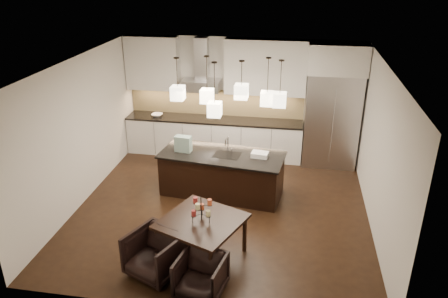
% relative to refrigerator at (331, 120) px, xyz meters
% --- Properties ---
extents(floor, '(5.50, 5.50, 0.02)m').
position_rel_refrigerator_xyz_m(floor, '(-2.10, -2.38, -1.08)').
color(floor, black).
rests_on(floor, ground).
extents(ceiling, '(5.50, 5.50, 0.02)m').
position_rel_refrigerator_xyz_m(ceiling, '(-2.10, -2.38, 1.73)').
color(ceiling, white).
rests_on(ceiling, wall_back).
extents(wall_back, '(5.50, 0.02, 2.80)m').
position_rel_refrigerator_xyz_m(wall_back, '(-2.10, 0.38, 0.32)').
color(wall_back, silver).
rests_on(wall_back, ground).
extents(wall_front, '(5.50, 0.02, 2.80)m').
position_rel_refrigerator_xyz_m(wall_front, '(-2.10, -5.14, 0.32)').
color(wall_front, silver).
rests_on(wall_front, ground).
extents(wall_left, '(0.02, 5.50, 2.80)m').
position_rel_refrigerator_xyz_m(wall_left, '(-4.86, -2.38, 0.32)').
color(wall_left, silver).
rests_on(wall_left, ground).
extents(wall_right, '(0.02, 5.50, 2.80)m').
position_rel_refrigerator_xyz_m(wall_right, '(0.66, -2.38, 0.32)').
color(wall_right, silver).
rests_on(wall_right, ground).
extents(refrigerator, '(1.20, 0.72, 2.15)m').
position_rel_refrigerator_xyz_m(refrigerator, '(0.00, 0.00, 0.00)').
color(refrigerator, '#B7B7BA').
rests_on(refrigerator, floor).
extents(fridge_panel, '(1.26, 0.72, 0.65)m').
position_rel_refrigerator_xyz_m(fridge_panel, '(0.00, 0.00, 1.40)').
color(fridge_panel, silver).
rests_on(fridge_panel, refrigerator).
extents(lower_cabinets, '(4.21, 0.62, 0.88)m').
position_rel_refrigerator_xyz_m(lower_cabinets, '(-2.73, 0.05, -0.64)').
color(lower_cabinets, silver).
rests_on(lower_cabinets, floor).
extents(countertop, '(4.21, 0.66, 0.04)m').
position_rel_refrigerator_xyz_m(countertop, '(-2.73, 0.05, -0.17)').
color(countertop, black).
rests_on(countertop, lower_cabinets).
extents(backsplash, '(4.21, 0.02, 0.63)m').
position_rel_refrigerator_xyz_m(backsplash, '(-2.73, 0.35, 0.16)').
color(backsplash, tan).
rests_on(backsplash, countertop).
extents(upper_cab_left, '(1.25, 0.35, 1.25)m').
position_rel_refrigerator_xyz_m(upper_cab_left, '(-4.20, 0.19, 1.10)').
color(upper_cab_left, silver).
rests_on(upper_cab_left, wall_back).
extents(upper_cab_right, '(1.85, 0.35, 1.25)m').
position_rel_refrigerator_xyz_m(upper_cab_right, '(-1.55, 0.19, 1.10)').
color(upper_cab_right, silver).
rests_on(upper_cab_right, wall_back).
extents(hood_canopy, '(0.90, 0.52, 0.24)m').
position_rel_refrigerator_xyz_m(hood_canopy, '(-3.03, 0.10, 0.65)').
color(hood_canopy, '#B7B7BA').
rests_on(hood_canopy, wall_back).
extents(hood_chimney, '(0.30, 0.28, 0.96)m').
position_rel_refrigerator_xyz_m(hood_chimney, '(-3.03, 0.21, 1.24)').
color(hood_chimney, '#B7B7BA').
rests_on(hood_chimney, hood_canopy).
extents(fruit_bowl, '(0.27, 0.27, 0.06)m').
position_rel_refrigerator_xyz_m(fruit_bowl, '(-4.11, 0.00, -0.12)').
color(fruit_bowl, silver).
rests_on(fruit_bowl, countertop).
extents(island_body, '(2.48, 1.23, 0.84)m').
position_rel_refrigerator_xyz_m(island_body, '(-2.20, -1.81, -0.66)').
color(island_body, black).
rests_on(island_body, floor).
extents(island_top, '(2.56, 1.32, 0.04)m').
position_rel_refrigerator_xyz_m(island_top, '(-2.20, -1.81, -0.22)').
color(island_top, black).
rests_on(island_top, island_body).
extents(faucet, '(0.12, 0.24, 0.36)m').
position_rel_refrigerator_xyz_m(faucet, '(-2.10, -1.73, -0.02)').
color(faucet, silver).
rests_on(faucet, island_top).
extents(tote_bag, '(0.34, 0.21, 0.32)m').
position_rel_refrigerator_xyz_m(tote_bag, '(-2.99, -1.81, -0.04)').
color(tote_bag, '#1F5742').
rests_on(tote_bag, island_top).
extents(food_container, '(0.35, 0.27, 0.10)m').
position_rel_refrigerator_xyz_m(food_container, '(-1.45, -1.82, -0.15)').
color(food_container, silver).
rests_on(food_container, island_top).
extents(dining_table, '(1.51, 1.51, 0.70)m').
position_rel_refrigerator_xyz_m(dining_table, '(-2.16, -3.94, -0.73)').
color(dining_table, black).
rests_on(dining_table, floor).
extents(candelabra, '(0.44, 0.44, 0.41)m').
position_rel_refrigerator_xyz_m(candelabra, '(-2.16, -3.94, -0.17)').
color(candelabra, black).
rests_on(candelabra, dining_table).
extents(candle_a, '(0.09, 0.09, 0.09)m').
position_rel_refrigerator_xyz_m(candle_a, '(-2.04, -3.98, -0.21)').
color(candle_a, beige).
rests_on(candle_a, candelabra).
extents(candle_b, '(0.09, 0.09, 0.09)m').
position_rel_refrigerator_xyz_m(candle_b, '(-2.18, -3.81, -0.21)').
color(candle_b, '#D05530').
rests_on(candle_b, candelabra).
extents(candle_c, '(0.09, 0.09, 0.09)m').
position_rel_refrigerator_xyz_m(candle_c, '(-2.26, -4.01, -0.21)').
color(candle_c, maroon).
rests_on(candle_c, candelabra).
extents(candle_d, '(0.09, 0.09, 0.09)m').
position_rel_refrigerator_xyz_m(candle_d, '(-2.03, -3.90, -0.06)').
color(candle_d, '#D05530').
rests_on(candle_d, candelabra).
extents(candle_e, '(0.09, 0.09, 0.09)m').
position_rel_refrigerator_xyz_m(candle_e, '(-2.27, -3.87, -0.06)').
color(candle_e, maroon).
rests_on(candle_e, candelabra).
extents(candle_f, '(0.09, 0.09, 0.09)m').
position_rel_refrigerator_xyz_m(candle_f, '(-2.19, -4.05, -0.06)').
color(candle_f, beige).
rests_on(candle_f, candelabra).
extents(armchair_left, '(1.00, 1.01, 0.70)m').
position_rel_refrigerator_xyz_m(armchair_left, '(-2.77, -4.44, -0.72)').
color(armchair_left, black).
rests_on(armchair_left, floor).
extents(armchair_right, '(0.76, 0.78, 0.61)m').
position_rel_refrigerator_xyz_m(armchair_right, '(-2.00, -4.75, -0.77)').
color(armchair_right, black).
rests_on(armchair_right, floor).
extents(pendant_a, '(0.24, 0.24, 0.26)m').
position_rel_refrigerator_xyz_m(pendant_a, '(-3.01, -1.97, 1.06)').
color(pendant_a, '#EEE3C2').
rests_on(pendant_a, ceiling).
extents(pendant_b, '(0.24, 0.24, 0.26)m').
position_rel_refrigerator_xyz_m(pendant_b, '(-2.50, -1.74, 0.96)').
color(pendant_b, '#EEE3C2').
rests_on(pendant_b, ceiling).
extents(pendant_c, '(0.24, 0.24, 0.26)m').
position_rel_refrigerator_xyz_m(pendant_c, '(-1.81, -2.02, 1.16)').
color(pendant_c, '#EEE3C2').
rests_on(pendant_c, ceiling).
extents(pendant_d, '(0.24, 0.24, 0.26)m').
position_rel_refrigerator_xyz_m(pendant_d, '(-1.36, -1.69, 0.95)').
color(pendant_d, '#EEE3C2').
rests_on(pendant_d, ceiling).
extents(pendant_e, '(0.24, 0.24, 0.26)m').
position_rel_refrigerator_xyz_m(pendant_e, '(-1.12, -1.86, 0.99)').
color(pendant_e, '#EEE3C2').
rests_on(pendant_e, ceiling).
extents(pendant_f, '(0.24, 0.24, 0.26)m').
position_rel_refrigerator_xyz_m(pendant_f, '(-2.27, -2.21, 0.86)').
color(pendant_f, '#EEE3C2').
rests_on(pendant_f, ceiling).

